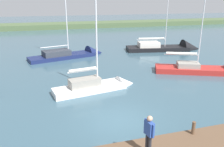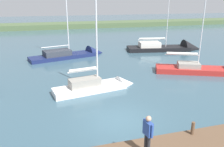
% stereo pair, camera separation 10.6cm
% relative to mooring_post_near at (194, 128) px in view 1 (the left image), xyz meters
% --- Properties ---
extents(ground_plane, '(200.00, 200.00, 0.00)m').
position_rel_mooring_post_near_xyz_m(ground_plane, '(2.70, -3.34, -0.99)').
color(ground_plane, '#385666').
extents(far_shoreline, '(180.00, 8.00, 2.40)m').
position_rel_mooring_post_near_xyz_m(far_shoreline, '(2.70, -53.46, -0.99)').
color(far_shoreline, '#4C603D').
rests_on(far_shoreline, ground_plane).
extents(mooring_post_near, '(0.17, 0.17, 0.65)m').
position_rel_mooring_post_near_xyz_m(mooring_post_near, '(0.00, 0.00, 0.00)').
color(mooring_post_near, brown).
rests_on(mooring_post_near, dock_pier).
extents(sailboat_far_left, '(7.10, 2.82, 7.82)m').
position_rel_mooring_post_near_xyz_m(sailboat_far_left, '(2.70, -8.52, -0.83)').
color(sailboat_far_left, white).
rests_on(sailboat_far_left, ground_plane).
extents(sailboat_behind_pier, '(9.94, 4.74, 11.89)m').
position_rel_mooring_post_near_xyz_m(sailboat_behind_pier, '(3.20, -20.36, -0.77)').
color(sailboat_behind_pier, navy).
rests_on(sailboat_behind_pier, ground_plane).
extents(sailboat_outer_mooring, '(11.01, 4.63, 11.97)m').
position_rel_mooring_post_near_xyz_m(sailboat_outer_mooring, '(-10.80, -20.52, -0.79)').
color(sailboat_outer_mooring, black).
rests_on(sailboat_outer_mooring, ground_plane).
extents(sailboat_far_right, '(8.81, 5.35, 10.86)m').
position_rel_mooring_post_near_xyz_m(sailboat_far_right, '(-8.51, -9.86, -0.86)').
color(sailboat_far_right, '#B22823').
rests_on(sailboat_far_right, ground_plane).
extents(person_on_dock, '(0.30, 0.65, 1.76)m').
position_rel_mooring_post_near_xyz_m(person_on_dock, '(2.73, 0.69, 0.70)').
color(person_on_dock, '#28282D').
rests_on(person_on_dock, dock_pier).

